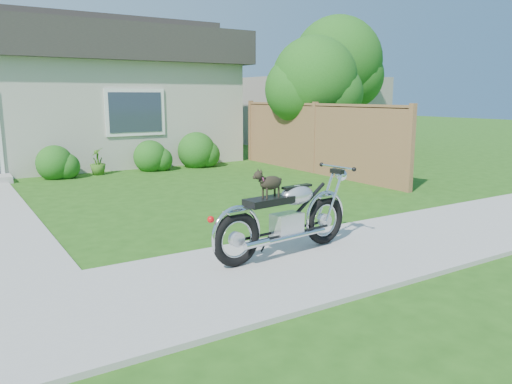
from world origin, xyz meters
TOP-DOWN VIEW (x-y plane):
  - ground at (0.00, 0.00)m, footprint 80.00×80.00m
  - sidewalk at (0.00, 0.00)m, footprint 24.00×2.20m
  - house at (-0.00, 11.99)m, footprint 12.60×7.03m
  - fence at (6.30, 5.75)m, footprint 0.12×6.62m
  - tree_near at (7.18, 6.69)m, footprint 2.52×2.44m
  - tree_far at (10.21, 9.19)m, footprint 3.17×3.17m
  - shrub_row at (-0.42, 8.50)m, footprint 10.74×1.13m
  - potted_plant_right at (1.27, 8.55)m, footprint 0.49×0.49m
  - motorcycle_with_dog at (1.50, 0.33)m, footprint 2.22×0.62m

SIDE VIEW (x-z plane):
  - ground at x=0.00m, z-range 0.00..0.00m
  - sidewalk at x=0.00m, z-range 0.00..0.04m
  - potted_plant_right at x=1.27m, z-range 0.00..0.71m
  - shrub_row at x=-0.42m, z-range -0.12..1.00m
  - motorcycle_with_dog at x=1.50m, z-range -0.02..1.11m
  - fence at x=6.30m, z-range -0.01..1.89m
  - house at x=0.00m, z-range -0.09..4.41m
  - tree_near at x=7.18m, z-range 0.53..4.27m
  - tree_far at x=10.21m, z-range 0.69..5.54m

